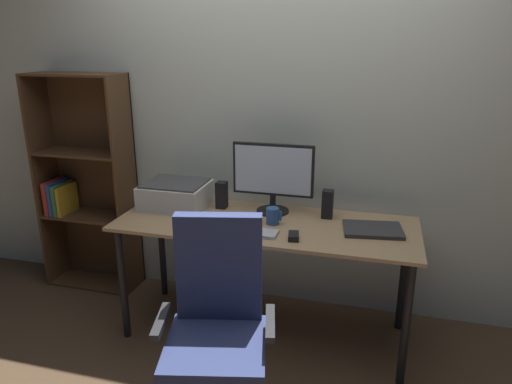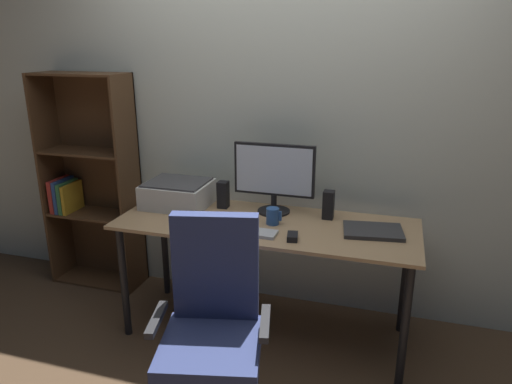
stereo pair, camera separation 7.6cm
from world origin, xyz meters
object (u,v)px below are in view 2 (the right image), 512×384
at_px(monitor, 275,174).
at_px(speaker_right, 328,205).
at_px(office_chair, 213,337).
at_px(keyboard, 251,232).
at_px(mouse, 292,237).
at_px(printer, 178,194).
at_px(bookshelf, 90,184).
at_px(desk, 266,236).
at_px(coffee_mug, 273,216).
at_px(speaker_left, 223,195).
at_px(laptop, 373,231).

height_order(monitor, speaker_right, monitor).
bearing_deg(office_chair, keyboard, 76.63).
bearing_deg(monitor, mouse, -62.16).
bearing_deg(printer, bookshelf, 166.21).
height_order(desk, office_chair, office_chair).
xyz_separation_m(monitor, printer, (-0.62, -0.06, -0.16)).
xyz_separation_m(monitor, mouse, (0.20, -0.38, -0.23)).
relative_size(mouse, printer, 0.24).
relative_size(monitor, office_chair, 0.49).
bearing_deg(printer, office_chair, -56.48).
bearing_deg(speaker_right, bookshelf, 175.25).
distance_m(desk, coffee_mug, 0.14).
height_order(keyboard, speaker_left, speaker_left).
relative_size(mouse, coffee_mug, 1.00).
xyz_separation_m(desk, office_chair, (-0.04, -0.76, -0.20)).
bearing_deg(mouse, printer, 148.68).
height_order(monitor, keyboard, monitor).
xyz_separation_m(mouse, laptop, (0.41, 0.22, -0.01)).
bearing_deg(bookshelf, mouse, -17.63).
bearing_deg(mouse, monitor, 107.73).
xyz_separation_m(office_chair, bookshelf, (-1.38, 1.08, 0.30)).
relative_size(desk, keyboard, 6.03).
height_order(laptop, speaker_right, speaker_right).
relative_size(keyboard, speaker_right, 1.71).
height_order(monitor, coffee_mug, monitor).
bearing_deg(bookshelf, keyboard, -19.93).
relative_size(speaker_right, printer, 0.43).
bearing_deg(keyboard, printer, 154.09).
relative_size(laptop, speaker_left, 1.88).
relative_size(laptop, bookshelf, 0.21).
bearing_deg(bookshelf, office_chair, -37.93).
relative_size(keyboard, mouse, 3.02).
relative_size(speaker_right, bookshelf, 0.11).
xyz_separation_m(desk, printer, (-0.62, 0.12, 0.16)).
bearing_deg(bookshelf, laptop, -8.34).
relative_size(mouse, bookshelf, 0.06).
bearing_deg(coffee_mug, speaker_left, 153.78).
relative_size(desk, speaker_left, 10.28).
height_order(mouse, speaker_left, speaker_left).
distance_m(monitor, printer, 0.65).
xyz_separation_m(coffee_mug, printer, (-0.66, 0.13, 0.03)).
bearing_deg(speaker_left, desk, -27.99).
relative_size(desk, coffee_mug, 18.13).
bearing_deg(keyboard, bookshelf, 161.75).
distance_m(mouse, printer, 0.88).
bearing_deg(monitor, desk, -91.30).
height_order(desk, keyboard, keyboard).
distance_m(mouse, bookshelf, 1.70).
bearing_deg(speaker_left, speaker_right, 0.00).
xyz_separation_m(mouse, bookshelf, (-1.62, 0.52, 0.00)).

